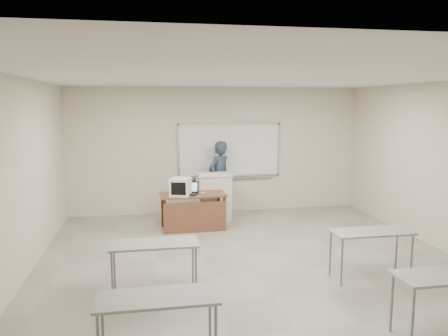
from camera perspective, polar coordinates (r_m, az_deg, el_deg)
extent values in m
cube|color=gray|center=(7.01, 4.49, -13.46)|extent=(7.00, 8.00, 0.01)
cube|color=white|center=(10.51, 0.71, 2.34)|extent=(2.40, 0.03, 1.20)
cube|color=#B7BABC|center=(10.46, 0.73, 5.72)|extent=(2.48, 0.04, 0.04)
cube|color=#B7BABC|center=(10.59, 0.71, -1.00)|extent=(2.48, 0.04, 0.04)
cube|color=#B7BABC|center=(10.35, -5.94, 2.21)|extent=(0.04, 0.04, 1.28)
cube|color=#B7BABC|center=(10.80, 7.10, 2.44)|extent=(0.04, 0.04, 1.28)
cube|color=#B7BABC|center=(10.55, 0.76, -1.25)|extent=(2.16, 0.07, 0.02)
cube|color=gray|center=(6.09, -9.14, -9.75)|extent=(1.20, 0.50, 0.03)
cylinder|color=slate|center=(6.05, -14.39, -13.73)|extent=(0.03, 0.03, 0.70)
cylinder|color=slate|center=(6.06, -3.67, -13.43)|extent=(0.03, 0.03, 0.70)
cylinder|color=slate|center=(6.42, -14.13, -12.40)|extent=(0.03, 0.03, 0.70)
cylinder|color=slate|center=(6.43, -4.08, -12.12)|extent=(0.03, 0.03, 0.70)
cube|color=gray|center=(6.91, 18.71, -7.90)|extent=(1.20, 0.50, 0.03)
cylinder|color=slate|center=(6.61, 15.14, -11.82)|extent=(0.03, 0.03, 0.70)
cylinder|color=slate|center=(7.13, 23.30, -10.71)|extent=(0.03, 0.03, 0.70)
cylinder|color=slate|center=(6.95, 13.71, -10.75)|extent=(0.03, 0.03, 0.70)
cylinder|color=slate|center=(7.45, 21.59, -9.80)|extent=(0.03, 0.03, 0.70)
cube|color=gray|center=(4.51, -8.72, -16.42)|extent=(1.20, 0.50, 0.03)
cylinder|color=slate|center=(4.87, -15.56, -19.43)|extent=(0.03, 0.03, 0.70)
cylinder|color=slate|center=(4.88, -1.85, -19.02)|extent=(0.03, 0.03, 0.70)
cylinder|color=slate|center=(5.25, 23.42, -17.69)|extent=(0.03, 0.03, 0.70)
cylinder|color=slate|center=(5.55, 21.07, -16.08)|extent=(0.03, 0.03, 0.70)
cube|color=brown|center=(9.14, -4.09, -3.47)|extent=(1.35, 0.67, 0.04)
cube|color=brown|center=(8.92, -3.85, -6.49)|extent=(1.28, 0.03, 0.63)
cylinder|color=#451B0F|center=(8.91, -7.83, -6.31)|extent=(0.06, 0.06, 0.71)
cylinder|color=#451B0F|center=(9.04, 0.01, -6.02)|extent=(0.06, 0.06, 0.71)
cylinder|color=#451B0F|center=(9.45, -7.97, -5.47)|extent=(0.06, 0.06, 0.71)
cylinder|color=#451B0F|center=(9.57, -0.58, -5.21)|extent=(0.06, 0.06, 0.71)
cube|color=silver|center=(9.83, -1.32, -3.92)|extent=(0.71, 0.51, 1.02)
cube|color=silver|center=(9.73, -1.33, -0.86)|extent=(0.75, 0.55, 0.04)
cube|color=beige|center=(8.98, -5.63, -2.42)|extent=(0.37, 0.39, 0.35)
cube|color=beige|center=(8.76, -5.52, -2.68)|extent=(0.39, 0.04, 0.37)
cube|color=black|center=(8.74, -5.50, -2.71)|extent=(0.30, 0.01, 0.26)
cube|color=black|center=(9.04, -4.67, -3.42)|extent=(0.34, 0.25, 0.02)
cube|color=black|center=(9.02, -4.67, -3.35)|extent=(0.28, 0.14, 0.01)
cube|color=black|center=(9.16, -4.77, -2.47)|extent=(0.34, 0.07, 0.23)
cube|color=#7E9CBC|center=(9.15, -4.77, -2.46)|extent=(0.29, 0.05, 0.18)
ellipsoid|color=#B5B6BE|center=(9.06, -2.78, -3.29)|extent=(0.12, 0.08, 0.04)
cube|color=beige|center=(9.59, -2.11, -0.82)|extent=(0.41, 0.17, 0.02)
imported|color=black|center=(10.27, -0.65, -1.33)|extent=(0.76, 0.72, 1.74)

